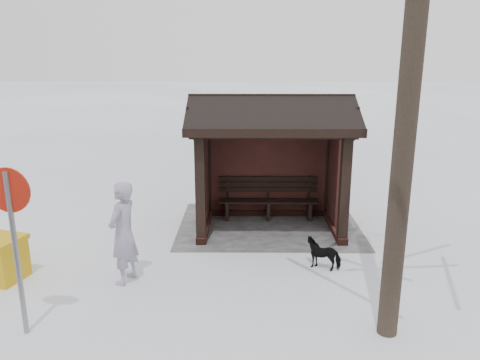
{
  "coord_description": "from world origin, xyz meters",
  "views": [
    {
      "loc": [
        0.58,
        10.22,
        3.92
      ],
      "look_at": [
        0.67,
        0.8,
        1.38
      ],
      "focal_mm": 35.0,
      "sensor_mm": 36.0,
      "label": 1
    }
  ],
  "objects_px": {
    "bus_shelter": "(270,135)",
    "pedestrian": "(123,233)",
    "dog": "(324,253)",
    "road_sign": "(12,217)"
  },
  "relations": [
    {
      "from": "dog",
      "to": "road_sign",
      "type": "relative_size",
      "value": 0.27
    },
    {
      "from": "bus_shelter",
      "to": "pedestrian",
      "type": "distance_m",
      "value": 4.08
    },
    {
      "from": "bus_shelter",
      "to": "pedestrian",
      "type": "relative_size",
      "value": 1.96
    },
    {
      "from": "bus_shelter",
      "to": "road_sign",
      "type": "xyz_separation_m",
      "value": [
        3.75,
        4.4,
        -0.4
      ]
    },
    {
      "from": "dog",
      "to": "road_sign",
      "type": "xyz_separation_m",
      "value": [
        4.67,
        2.2,
        1.48
      ]
    },
    {
      "from": "dog",
      "to": "road_sign",
      "type": "bearing_deg",
      "value": -44.44
    },
    {
      "from": "dog",
      "to": "road_sign",
      "type": "height_order",
      "value": "road_sign"
    },
    {
      "from": "pedestrian",
      "to": "road_sign",
      "type": "xyz_separation_m",
      "value": [
        1.06,
        1.59,
        0.85
      ]
    },
    {
      "from": "pedestrian",
      "to": "dog",
      "type": "distance_m",
      "value": 3.71
    },
    {
      "from": "pedestrian",
      "to": "road_sign",
      "type": "distance_m",
      "value": 2.09
    }
  ]
}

